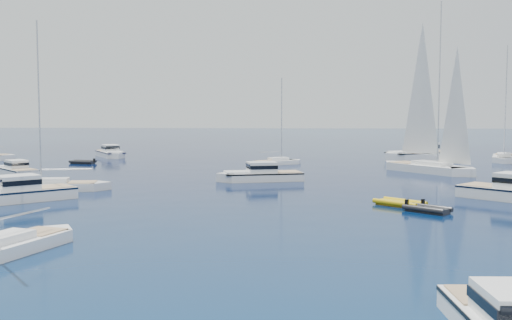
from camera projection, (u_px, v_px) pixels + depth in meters
The scene contains 14 objects.
ground at pixel (231, 232), 36.92m from camera, with size 400.00×400.00×0.00m, color #082D51.
motor_cruiser_left at pixel (16, 201), 49.12m from camera, with size 3.12×10.18×2.67m, color white, non-canonical shape.
motor_cruiser_centre at pixel (260, 181), 63.19m from camera, with size 2.91×9.51×2.50m, color silver, non-canonical shape.
motor_cruiser_far_l at pixel (16, 175), 69.05m from camera, with size 2.51×8.19×2.15m, color white, non-canonical shape.
motor_cruiser_distant at pixel (420, 160), 89.15m from camera, with size 3.91×12.79×3.36m, color white, non-canonical shape.
motor_cruiser_horizon at pixel (111, 157), 94.83m from camera, with size 2.82×9.21×2.42m, color white, non-canonical shape.
sailboat_fore at pixel (9, 253), 31.53m from camera, with size 2.59×9.97×14.65m, color white, non-canonical shape.
sailboat_mid_l at pixel (54, 190), 55.83m from camera, with size 2.79×10.72×15.76m, color silver, non-canonical shape.
sailboat_centre at pixel (276, 164), 81.90m from camera, with size 2.10×8.09×11.89m, color white, non-canonical shape.
sailboat_sails_r at pixel (428, 172), 71.86m from camera, with size 3.57×13.72×20.18m, color white, non-canonical shape.
sailboat_sails_far at pixel (504, 161), 87.59m from camera, with size 2.97×11.42×16.78m, color white, non-canonical shape.
tender_yellow at pixel (400, 206), 46.88m from camera, with size 2.15×3.98×0.95m, color #C4A10B, non-canonical shape.
tender_grey_near at pixel (427, 212), 44.03m from camera, with size 1.88×3.39×0.95m, color black, non-canonical shape.
tender_grey_far at pixel (83, 164), 83.25m from camera, with size 1.94×3.52×0.95m, color black, non-canonical shape.
Camera 1 is at (3.67, -36.29, 7.35)m, focal length 43.33 mm.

